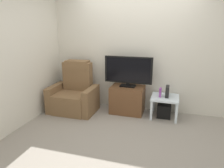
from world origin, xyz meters
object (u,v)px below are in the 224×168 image
Objects in this scene: side_table at (165,100)px; game_console at (167,91)px; tv_stand at (127,99)px; television at (128,71)px; recliner_armchair at (74,94)px; subwoofer_box at (164,110)px; book_upright at (160,92)px.

game_console reaches higher than side_table.
tv_stand is 0.70× the size of television.
side_table is (0.78, -0.02, 0.08)m from tv_stand.
tv_stand reaches higher than side_table.
recliner_armchair is (-1.14, -0.23, 0.08)m from tv_stand.
tv_stand is 1.29× the size of side_table.
television is 1.10m from subwoofer_box.
subwoofer_box is (0.00, 0.00, -0.23)m from side_table.
television is (0.00, 0.02, 0.62)m from tv_stand.
side_table is at bearing 180.00° from subwoofer_box.
book_upright reaches higher than tv_stand.
television reaches higher than book_upright.
television is at bearing 90.00° from tv_stand.
tv_stand is 0.78m from side_table.
game_console reaches higher than subwoofer_box.
tv_stand is at bearing 178.50° from subwoofer_box.
recliner_armchair is 1.83m from book_upright.
tv_stand is at bearing 176.60° from book_upright.
tv_stand is 3.10× the size of game_console.
book_upright is at bearing -3.40° from tv_stand.
recliner_armchair is 1.94m from subwoofer_box.
recliner_armchair is 5.98× the size of book_upright.
television reaches higher than tv_stand.
recliner_armchair is at bearing -173.67° from game_console.
recliner_armchair reaches higher than side_table.
television is at bearing 175.00° from book_upright.
subwoofer_box is (0.78, -0.02, -0.15)m from tv_stand.
game_console is at bearing 15.95° from side_table.
recliner_armchair is at bearing -168.72° from tv_stand.
tv_stand is 0.64× the size of recliner_armchair.
subwoofer_box is at bearing 0.00° from side_table.
book_upright is 0.81× the size of game_console.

